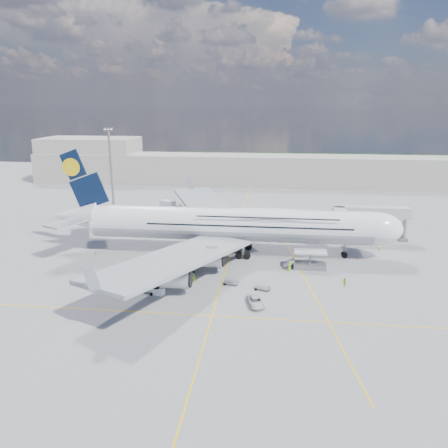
# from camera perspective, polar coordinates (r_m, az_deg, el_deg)

# --- Properties ---
(ground) EXTENTS (300.00, 300.00, 0.00)m
(ground) POSITION_cam_1_polar(r_m,az_deg,el_deg) (89.07, 0.22, -5.98)
(ground) COLOR gray
(ground) RESTS_ON ground
(taxi_line_main) EXTENTS (0.25, 220.00, 0.01)m
(taxi_line_main) POSITION_cam_1_polar(r_m,az_deg,el_deg) (89.06, 0.22, -5.98)
(taxi_line_main) COLOR yellow
(taxi_line_main) RESTS_ON ground
(taxi_line_cross) EXTENTS (120.00, 0.25, 0.01)m
(taxi_line_cross) POSITION_cam_1_polar(r_m,az_deg,el_deg) (71.00, -1.57, -11.91)
(taxi_line_cross) COLOR yellow
(taxi_line_cross) RESTS_ON ground
(taxi_line_diag) EXTENTS (14.16, 99.06, 0.01)m
(taxi_line_diag) POSITION_cam_1_polar(r_m,az_deg,el_deg) (98.09, 9.04, -4.10)
(taxi_line_diag) COLOR yellow
(taxi_line_diag) RESTS_ON ground
(airliner) EXTENTS (77.26, 79.15, 23.71)m
(airliner) POSITION_cam_1_polar(r_m,az_deg,el_deg) (96.28, 1.03, 0.01)
(airliner) COLOR white
(airliner) RESTS_ON ground
(jet_bridge) EXTENTS (18.80, 12.10, 8.50)m
(jet_bridge) POSITION_cam_1_polar(r_m,az_deg,el_deg) (108.47, 17.34, 1.07)
(jet_bridge) COLOR #B7B7BC
(jet_bridge) RESTS_ON ground
(cargo_loader) EXTENTS (8.53, 3.20, 3.67)m
(cargo_loader) POSITION_cam_1_polar(r_m,az_deg,el_deg) (91.20, 11.03, -4.91)
(cargo_loader) COLOR silver
(cargo_loader) RESTS_ON ground
(light_mast) EXTENTS (3.00, 0.70, 25.50)m
(light_mast) POSITION_cam_1_polar(r_m,az_deg,el_deg) (137.79, -14.54, 6.98)
(light_mast) COLOR gray
(light_mast) RESTS_ON ground
(terminal) EXTENTS (180.00, 16.00, 12.00)m
(terminal) POSITION_cam_1_polar(r_m,az_deg,el_deg) (179.53, 3.55, 7.05)
(terminal) COLOR #B2AD9E
(terminal) RESTS_ON ground
(hangar) EXTENTS (40.00, 22.00, 18.00)m
(hangar) POSITION_cam_1_polar(r_m,az_deg,el_deg) (200.09, -17.01, 8.16)
(hangar) COLOR #B2AD9E
(hangar) RESTS_ON ground
(tree_line) EXTENTS (160.00, 6.00, 8.00)m
(tree_line) POSITION_cam_1_polar(r_m,az_deg,el_deg) (226.29, 14.43, 7.87)
(tree_line) COLOR #193814
(tree_line) RESTS_ON ground
(dolly_row_a) EXTENTS (3.30, 2.21, 0.44)m
(dolly_row_a) POSITION_cam_1_polar(r_m,az_deg,el_deg) (80.21, -9.36, -8.47)
(dolly_row_a) COLOR gray
(dolly_row_a) RESTS_ON ground
(dolly_row_b) EXTENTS (3.09, 2.14, 0.41)m
(dolly_row_b) POSITION_cam_1_polar(r_m,az_deg,el_deg) (88.17, -4.63, -6.04)
(dolly_row_b) COLOR gray
(dolly_row_b) RESTS_ON ground
(dolly_row_c) EXTENTS (3.04, 2.22, 0.40)m
(dolly_row_c) POSITION_cam_1_polar(r_m,az_deg,el_deg) (88.66, -7.12, -6.00)
(dolly_row_c) COLOR gray
(dolly_row_c) RESTS_ON ground
(dolly_back) EXTENTS (3.30, 2.00, 1.98)m
(dolly_back) POSITION_cam_1_polar(r_m,az_deg,el_deg) (88.57, -11.13, -5.68)
(dolly_back) COLOR gray
(dolly_back) RESTS_ON ground
(dolly_nose_far) EXTENTS (3.22, 2.48, 0.42)m
(dolly_nose_far) POSITION_cam_1_polar(r_m,az_deg,el_deg) (80.28, 5.02, -8.31)
(dolly_nose_far) COLOR gray
(dolly_nose_far) RESTS_ON ground
(dolly_nose_near) EXTENTS (3.05, 2.20, 0.40)m
(dolly_nose_near) POSITION_cam_1_polar(r_m,az_deg,el_deg) (82.06, 0.88, -7.70)
(dolly_nose_near) COLOR gray
(dolly_nose_near) RESTS_ON ground
(baggage_tug) EXTENTS (2.73, 1.58, 1.61)m
(baggage_tug) POSITION_cam_1_polar(r_m,az_deg,el_deg) (78.72, -8.75, -8.63)
(baggage_tug) COLOR white
(baggage_tug) RESTS_ON ground
(catering_truck_inner) EXTENTS (6.41, 2.55, 3.82)m
(catering_truck_inner) POSITION_cam_1_polar(r_m,az_deg,el_deg) (111.77, -2.20, -0.47)
(catering_truck_inner) COLOR gray
(catering_truck_inner) RESTS_ON ground
(catering_truck_outer) EXTENTS (6.92, 4.96, 3.81)m
(catering_truck_outer) POSITION_cam_1_polar(r_m,az_deg,el_deg) (134.59, -7.06, 2.20)
(catering_truck_outer) COLOR gray
(catering_truck_outer) RESTS_ON ground
(service_van) EXTENTS (3.59, 5.52, 1.41)m
(service_van) POSITION_cam_1_polar(r_m,az_deg,el_deg) (74.14, 4.16, -10.08)
(service_van) COLOR silver
(service_van) RESTS_ON ground
(crew_nose) EXTENTS (0.74, 0.69, 1.71)m
(crew_nose) POSITION_cam_1_polar(r_m,az_deg,el_deg) (105.45, 19.63, -2.94)
(crew_nose) COLOR yellow
(crew_nose) RESTS_ON ground
(crew_loader) EXTENTS (0.98, 1.07, 1.78)m
(crew_loader) POSITION_cam_1_polar(r_m,az_deg,el_deg) (83.70, 15.44, -7.39)
(crew_loader) COLOR #A7F519
(crew_loader) RESTS_ON ground
(crew_wing) EXTENTS (0.60, 1.09, 1.76)m
(crew_wing) POSITION_cam_1_polar(r_m,az_deg,el_deg) (83.86, -7.77, -6.90)
(crew_wing) COLOR #C4FB1A
(crew_wing) RESTS_ON ground
(crew_van) EXTENTS (0.85, 1.07, 1.91)m
(crew_van) POSITION_cam_1_polar(r_m,az_deg,el_deg) (89.39, 8.53, -5.42)
(crew_van) COLOR #A4FF1A
(crew_van) RESTS_ON ground
(crew_tug) EXTENTS (1.03, 0.67, 1.49)m
(crew_tug) POSITION_cam_1_polar(r_m,az_deg,el_deg) (83.22, -3.97, -7.07)
(crew_tug) COLOR #9DEA18
(crew_tug) RESTS_ON ground
(cone_nose) EXTENTS (0.46, 0.46, 0.58)m
(cone_nose) POSITION_cam_1_polar(r_m,az_deg,el_deg) (98.33, 16.92, -4.39)
(cone_nose) COLOR #EB3E0C
(cone_nose) RESTS_ON ground
(cone_wing_left_inner) EXTENTS (0.38, 0.38, 0.48)m
(cone_wing_left_inner) POSITION_cam_1_polar(r_m,az_deg,el_deg) (114.75, -5.46, -0.92)
(cone_wing_left_inner) COLOR #EB3E0C
(cone_wing_left_inner) RESTS_ON ground
(cone_wing_left_outer) EXTENTS (0.45, 0.45, 0.57)m
(cone_wing_left_outer) POSITION_cam_1_polar(r_m,az_deg,el_deg) (122.32, -2.89, 0.20)
(cone_wing_left_outer) COLOR #EB3E0C
(cone_wing_left_outer) RESTS_ON ground
(cone_wing_right_inner) EXTENTS (0.39, 0.39, 0.50)m
(cone_wing_right_inner) POSITION_cam_1_polar(r_m,az_deg,el_deg) (86.69, -8.84, -6.63)
(cone_wing_right_inner) COLOR #EB3E0C
(cone_wing_right_inner) RESTS_ON ground
(cone_wing_right_outer) EXTENTS (0.40, 0.40, 0.51)m
(cone_wing_right_outer) POSITION_cam_1_polar(r_m,az_deg,el_deg) (78.58, -12.62, -9.26)
(cone_wing_right_outer) COLOR #EB3E0C
(cone_wing_right_outer) RESTS_ON ground
(cone_tail) EXTENTS (0.43, 0.43, 0.54)m
(cone_tail) POSITION_cam_1_polar(r_m,az_deg,el_deg) (101.70, -16.42, -3.69)
(cone_tail) COLOR #EB3E0C
(cone_tail) RESTS_ON ground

